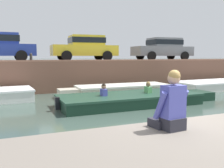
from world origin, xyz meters
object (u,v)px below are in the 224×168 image
car_right_inner_grey (163,48)px  person_seated_left (171,107)px  car_centre_yellow (85,47)px  motorboat_passing (136,99)px  bottle_drink (182,122)px  mooring_bollard_mid (31,57)px  boat_moored_central_cream (119,90)px  boat_moored_east_white (222,84)px

car_right_inner_grey → person_seated_left: size_ratio=4.38×
car_centre_yellow → motorboat_passing: bearing=-85.7°
motorboat_passing → bottle_drink: size_ratio=34.78×
motorboat_passing → car_centre_yellow: 6.38m
mooring_bollard_mid → person_seated_left: (1.32, -10.51, -0.75)m
boat_moored_central_cream → mooring_bollard_mid: mooring_bollard_mid is taller
motorboat_passing → mooring_bollard_mid: mooring_bollard_mid is taller
car_centre_yellow → car_right_inner_grey: same height
boat_moored_east_white → mooring_bollard_mid: 11.47m
car_right_inner_grey → boat_moored_central_cream: bearing=-145.9°
boat_moored_central_cream → boat_moored_east_white: bearing=-0.6°
boat_moored_central_cream → person_seated_left: (-2.82, -8.46, 0.95)m
boat_moored_central_cream → car_right_inner_grey: car_right_inner_grey is taller
motorboat_passing → car_centre_yellow: size_ratio=1.77×
car_centre_yellow → bottle_drink: 12.01m
bottle_drink → motorboat_passing: bearing=69.2°
car_centre_yellow → car_right_inner_grey: size_ratio=0.95×
car_right_inner_grey → mooring_bollard_mid: car_right_inner_grey is taller
bottle_drink → car_centre_yellow: bearing=81.5°
mooring_bollard_mid → bottle_drink: mooring_bollard_mid is taller
boat_moored_central_cream → motorboat_passing: bearing=-98.5°
boat_moored_central_cream → motorboat_passing: 2.67m
car_centre_yellow → mooring_bollard_mid: 3.57m
mooring_bollard_mid → person_seated_left: mooring_bollard_mid is taller
car_centre_yellow → person_seated_left: (-1.98, -11.75, -1.36)m
boat_moored_east_white → car_centre_yellow: car_centre_yellow is taller
boat_moored_central_cream → motorboat_passing: motorboat_passing is taller
motorboat_passing → car_right_inner_grey: (5.25, 5.92, 2.33)m
mooring_bollard_mid → boat_moored_east_white: bearing=-10.8°
car_centre_yellow → boat_moored_central_cream: bearing=-75.6°
motorboat_passing → person_seated_left: bearing=-112.6°
bottle_drink → car_right_inner_grey: bearing=57.6°
motorboat_passing → car_right_inner_grey: size_ratio=1.68×
motorboat_passing → car_right_inner_grey: 8.25m
boat_moored_east_white → car_right_inner_grey: car_right_inner_grey is taller
boat_moored_central_cream → mooring_bollard_mid: bearing=153.7°
bottle_drink → person_seated_left: bearing=175.9°
motorboat_passing → car_centre_yellow: (-0.45, 5.92, 2.33)m
car_centre_yellow → person_seated_left: size_ratio=4.16×
boat_moored_east_white → bottle_drink: bearing=-138.8°
car_right_inner_grey → bottle_drink: car_right_inner_grey is taller
boat_moored_central_cream → boat_moored_east_white: 7.00m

